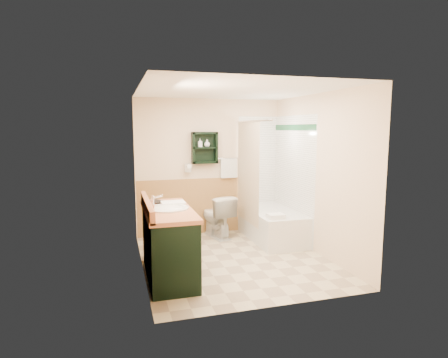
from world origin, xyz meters
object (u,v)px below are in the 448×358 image
hair_dryer (188,168)px  soap_bottle_b (207,144)px  vanity (169,243)px  bathtub (272,224)px  wall_shelf (205,148)px  soap_bottle_a (200,145)px  toilet (217,216)px  vanity_book (151,195)px

hair_dryer → soap_bottle_b: (0.34, -0.03, 0.41)m
vanity → bathtub: size_ratio=0.93×
wall_shelf → bathtub: bearing=-30.7°
soap_bottle_a → wall_shelf: bearing=3.4°
toilet → vanity_book: 1.78m
vanity_book → soap_bottle_b: size_ratio=1.85×
vanity → toilet: 1.85m
hair_dryer → toilet: hair_dryer is taller
wall_shelf → vanity: size_ratio=0.39×
soap_bottle_a → soap_bottle_b: size_ratio=1.16×
vanity → soap_bottle_b: (0.94, 1.76, 1.17)m
vanity → vanity_book: 0.71m
vanity_book → toilet: bearing=10.8°
vanity_book → soap_bottle_a: bearing=22.2°
vanity → soap_bottle_b: size_ratio=10.99×
toilet → soap_bottle_b: bearing=-77.6°
soap_bottle_b → bathtub: bearing=-31.5°
vanity_book → soap_bottle_b: soap_bottle_b is taller
toilet → hair_dryer: bearing=-43.6°
soap_bottle_a → soap_bottle_b: (0.12, 0.00, 0.02)m
wall_shelf → soap_bottle_b: wall_shelf is taller
soap_bottle_a → toilet: bearing=-43.9°
vanity → soap_bottle_b: bearing=62.0°
toilet → soap_bottle_b: 1.27m
toilet → soap_bottle_a: (-0.24, 0.23, 1.23)m
hair_dryer → soap_bottle_b: soap_bottle_b is taller
vanity_book → soap_bottle_a: soap_bottle_a is taller
hair_dryer → bathtub: (1.33, -0.63, -0.95)m
wall_shelf → vanity_book: (-1.06, -1.36, -0.55)m
toilet → wall_shelf: bearing=-70.7°
wall_shelf → vanity: bearing=-116.9°
hair_dryer → vanity: (-0.59, -1.79, -0.76)m
toilet → soap_bottle_b: soap_bottle_b is taller
toilet → soap_bottle_a: bearing=-57.8°
hair_dryer → bathtub: hair_dryer is taller
bathtub → soap_bottle_a: bearing=151.5°
bathtub → toilet: toilet is taller
vanity → soap_bottle_b: 2.31m
bathtub → vanity_book: (-2.08, -0.76, 0.75)m
wall_shelf → vanity: wall_shelf is taller
wall_shelf → hair_dryer: wall_shelf is taller
bathtub → soap_bottle_b: (-0.98, 0.60, 1.36)m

